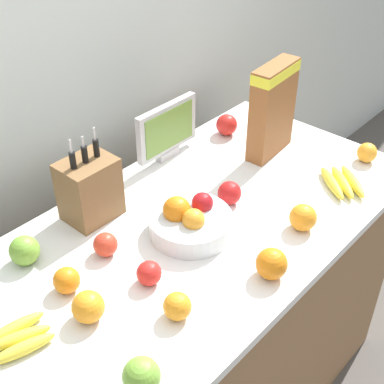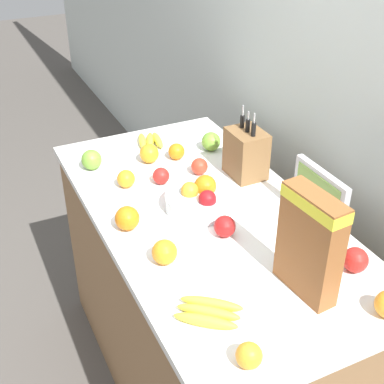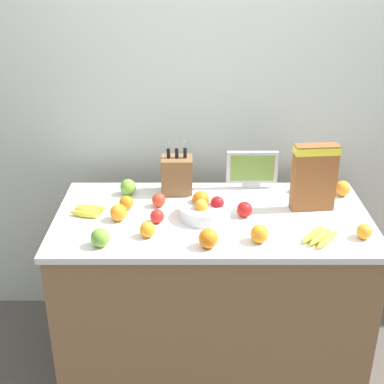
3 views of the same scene
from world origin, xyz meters
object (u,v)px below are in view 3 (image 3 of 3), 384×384
at_px(orange_front_right, 341,188).
at_px(orange_by_cereal, 117,213).
at_px(orange_back_center, 258,234).
at_px(cereal_box, 312,175).
at_px(banana_bunch_right, 86,211).
at_px(fruit_bowl, 203,209).
at_px(orange_mid_left, 146,230).
at_px(knife_block, 175,175).
at_px(apple_middle, 99,238).
at_px(apple_by_knife_block, 155,216).
at_px(orange_mid_right, 362,231).
at_px(small_monitor, 250,168).
at_px(orange_front_center, 207,238).
at_px(apple_front, 243,209).
at_px(apple_leftmost, 126,187).
at_px(apple_near_bananas, 302,185).
at_px(orange_near_bowl, 124,203).
at_px(banana_bunch_left, 319,236).
at_px(apple_rear, 157,200).

bearing_deg(orange_front_right, orange_by_cereal, -166.41).
bearing_deg(orange_by_cereal, orange_back_center, -17.51).
bearing_deg(orange_by_cereal, cereal_box, 7.53).
bearing_deg(banana_bunch_right, cereal_box, 3.06).
distance_m(fruit_bowl, orange_mid_left, 0.32).
bearing_deg(knife_block, apple_middle, -120.14).
xyz_separation_m(apple_by_knife_block, orange_mid_right, (0.92, -0.15, 0.00)).
relative_size(knife_block, orange_mid_left, 4.05).
height_order(small_monitor, orange_front_center, small_monitor).
bearing_deg(orange_front_center, apple_front, 57.59).
xyz_separation_m(apple_by_knife_block, orange_mid_left, (-0.03, -0.13, 0.00)).
bearing_deg(orange_mid_left, apple_leftmost, 106.94).
bearing_deg(small_monitor, apple_by_knife_block, -140.74).
height_order(banana_bunch_right, apple_leftmost, apple_leftmost).
distance_m(small_monitor, orange_mid_left, 0.74).
bearing_deg(apple_middle, apple_near_bananas, 29.43).
xyz_separation_m(small_monitor, orange_mid_left, (-0.51, -0.52, -0.08)).
distance_m(apple_leftmost, orange_front_center, 0.67).
bearing_deg(banana_bunch_right, apple_middle, -70.25).
bearing_deg(apple_middle, fruit_bowl, 30.69).
bearing_deg(orange_near_bowl, banana_bunch_right, -164.44).
bearing_deg(orange_front_center, apple_near_bananas, 47.57).
relative_size(banana_bunch_left, apple_near_bananas, 2.59).
bearing_deg(apple_middle, apple_rear, 59.03).
bearing_deg(banana_bunch_right, orange_near_bowl, 15.56).
height_order(apple_rear, orange_by_cereal, orange_by_cereal).
bearing_deg(orange_front_right, orange_mid_left, -156.33).
bearing_deg(banana_bunch_left, orange_back_center, -176.37).
relative_size(apple_front, orange_near_bowl, 1.07).
distance_m(cereal_box, apple_rear, 0.77).
bearing_deg(knife_block, apple_leftmost, -174.50).
distance_m(small_monitor, cereal_box, 0.37).
bearing_deg(cereal_box, orange_near_bowl, 175.68).
relative_size(apple_near_bananas, apple_front, 1.07).
distance_m(orange_by_cereal, orange_back_center, 0.67).
bearing_deg(apple_front, apple_near_bananas, 39.82).
bearing_deg(apple_by_knife_block, banana_bunch_left, -12.51).
height_order(orange_front_center, orange_back_center, orange_front_center).
relative_size(banana_bunch_left, apple_rear, 3.04).
distance_m(fruit_bowl, apple_rear, 0.25).
height_order(apple_leftmost, orange_by_cereal, apple_leftmost).
distance_m(apple_front, orange_by_cereal, 0.60).
height_order(knife_block, apple_leftmost, knife_block).
distance_m(fruit_bowl, orange_front_right, 0.75).
relative_size(cereal_box, banana_bunch_left, 1.59).
distance_m(apple_front, orange_mid_left, 0.49).
xyz_separation_m(banana_bunch_left, orange_front_center, (-0.50, -0.06, 0.03)).
relative_size(apple_front, orange_mid_right, 1.08).
bearing_deg(apple_middle, orange_near_bowl, 78.38).
xyz_separation_m(small_monitor, orange_by_cereal, (-0.66, -0.37, -0.07)).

